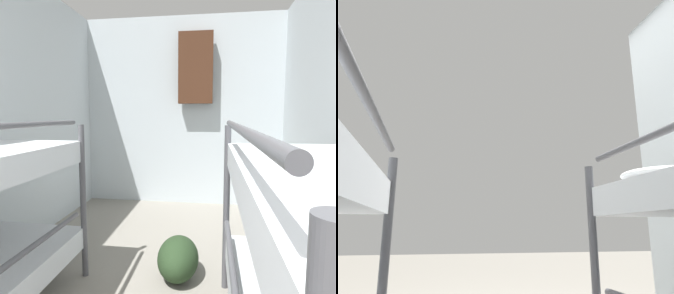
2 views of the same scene
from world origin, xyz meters
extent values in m
cube|color=silver|center=(0.00, 4.41, 1.25)|extent=(2.75, 0.06, 2.51)
cylinder|color=#4C4C51|center=(-0.52, 2.38, 0.57)|extent=(0.04, 0.04, 1.15)
cylinder|color=#4C4C51|center=(0.52, 2.38, 0.57)|extent=(0.04, 0.04, 1.15)
cylinder|color=#4C4C51|center=(0.52, 1.48, 0.52)|extent=(0.03, 1.57, 0.03)
cylinder|color=#4C4C51|center=(0.52, 1.48, 1.17)|extent=(0.03, 1.57, 0.03)
ellipsoid|color=#23381E|center=(0.18, 2.45, 0.15)|extent=(0.31, 0.46, 0.31)
cube|color=#472819|center=(0.19, 4.26, 1.81)|extent=(0.44, 0.12, 0.90)
camera|label=1|loc=(0.43, 0.34, 1.22)|focal=32.00mm
camera|label=2|loc=(0.32, 2.24, 0.80)|focal=35.00mm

